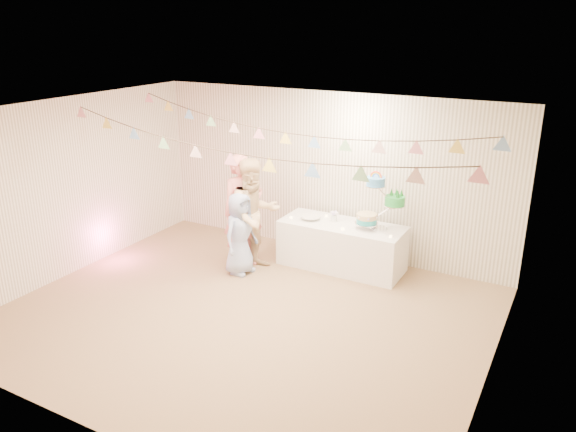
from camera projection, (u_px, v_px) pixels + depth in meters
The scene contains 23 objects.
floor at pixel (245, 315), 7.28m from camera, with size 6.00×6.00×0.00m, color #7E6244.
ceiling at pixel (239, 114), 6.41m from camera, with size 6.00×6.00×0.00m, color white.
back_wall at pixel (328, 174), 8.92m from camera, with size 6.00×6.00×0.00m, color white.
front_wall at pixel (82, 308), 4.78m from camera, with size 6.00×6.00×0.00m, color white.
left_wall at pixel (70, 188), 8.20m from camera, with size 5.00×5.00×0.00m, color white.
right_wall at pixel (500, 271), 5.49m from camera, with size 5.00×5.00×0.00m, color white.
table at pixel (342, 246), 8.58m from camera, with size 1.89×0.75×0.71m, color white.
cake_stand at pixel (380, 200), 8.10m from camera, with size 0.73×0.43×0.82m, color silver, non-canonical shape.
cake_bottom at pixel (367, 220), 8.23m from camera, with size 0.31×0.31×0.15m, color teal, non-canonical shape.
cake_middle at pixel (394, 204), 8.11m from camera, with size 0.27×0.27×0.22m, color green, non-canonical shape.
cake_top_tier at pixel (376, 185), 8.03m from camera, with size 0.25×0.25×0.19m, color #4490D5, non-canonical shape.
platter at pixel (311, 216), 8.63m from camera, with size 0.30×0.30×0.02m, color white.
posy at pixel (334, 213), 8.53m from camera, with size 0.15×0.15×0.17m, color white, non-canonical shape.
person_adult_a at pixel (243, 211), 8.51m from camera, with size 0.64×0.42×1.74m, color #DB7972.
person_adult_b at pixel (254, 215), 8.37m from camera, with size 0.84×0.65×1.73m, color #DDB988.
person_child at pixel (240, 234), 8.30m from camera, with size 0.61×0.40×1.25m, color #94A7D2.
bunting_back at pixel (286, 121), 7.41m from camera, with size 5.60×1.10×0.40m, color pink, non-canonical shape.
bunting_front at pixel (230, 141), 6.34m from camera, with size 5.60×0.90×0.36m, color #72A5E5, non-canonical shape.
tealight_0 at pixel (291, 217), 8.69m from camera, with size 0.04×0.04×0.03m, color #FFD88C.
tealight_1 at pixel (326, 216), 8.76m from camera, with size 0.04×0.04×0.03m, color #FFD88C.
tealight_2 at pixel (343, 229), 8.23m from camera, with size 0.04×0.04×0.03m, color #FFD88C.
tealight_3 at pixel (369, 222), 8.48m from camera, with size 0.04×0.04×0.03m, color #FFD88C.
tealight_4 at pixel (391, 236), 7.93m from camera, with size 0.04×0.04×0.03m, color #FFD88C.
Camera 1 is at (3.57, -5.39, 3.63)m, focal length 35.00 mm.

